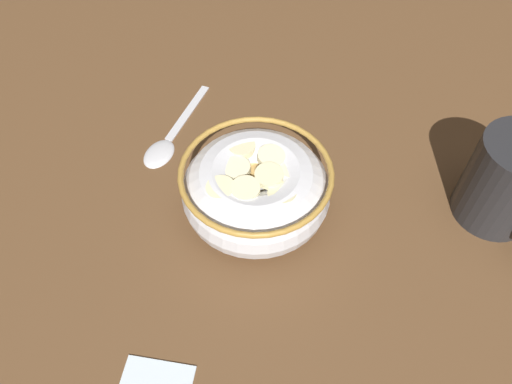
% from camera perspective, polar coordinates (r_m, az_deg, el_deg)
% --- Properties ---
extents(ground_plane, '(1.12, 1.12, 0.02)m').
position_cam_1_polar(ground_plane, '(0.53, -0.00, -2.64)').
color(ground_plane, brown).
extents(cereal_bowl, '(0.15, 0.15, 0.07)m').
position_cam_1_polar(cereal_bowl, '(0.50, 0.02, 0.38)').
color(cereal_bowl, silver).
rests_on(cereal_bowl, ground_plane).
extents(spoon, '(0.14, 0.09, 0.01)m').
position_cam_1_polar(spoon, '(0.59, -10.42, 5.77)').
color(spoon, silver).
rests_on(spoon, ground_plane).
extents(coffee_mug, '(0.11, 0.08, 0.10)m').
position_cam_1_polar(coffee_mug, '(0.54, 27.29, 1.01)').
color(coffee_mug, '#262628').
rests_on(coffee_mug, ground_plane).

